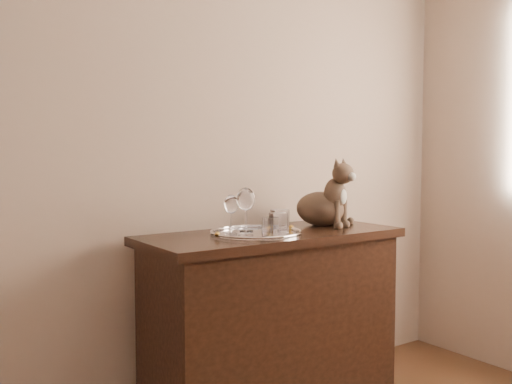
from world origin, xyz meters
TOP-DOWN VIEW (x-y plane):
  - wall_back at (0.00, 2.25)m, footprint 4.00×0.10m
  - sideboard at (0.60, 1.94)m, footprint 1.20×0.50m
  - tray at (0.49, 1.91)m, footprint 0.40×0.40m
  - wine_glass_a at (0.38, 1.94)m, footprint 0.06×0.06m
  - wine_glass_b at (0.48, 1.97)m, footprint 0.07×0.07m
  - wine_glass_c at (0.41, 1.86)m, footprint 0.08×0.08m
  - tumbler_a at (0.56, 1.83)m, footprint 0.08×0.08m
  - tumbler_b at (0.48, 1.79)m, footprint 0.07×0.07m
  - tumbler_c at (0.61, 1.90)m, footprint 0.09×0.09m
  - cat at (0.94, 1.99)m, footprint 0.39×0.38m

SIDE VIEW (x-z plane):
  - sideboard at x=0.60m, z-range 0.00..0.85m
  - tray at x=0.49m, z-range 0.85..0.86m
  - tumbler_b at x=0.48m, z-range 0.86..0.94m
  - tumbler_a at x=0.56m, z-range 0.86..0.95m
  - tumbler_c at x=0.61m, z-range 0.86..0.95m
  - wine_glass_a at x=0.38m, z-range 0.86..1.03m
  - wine_glass_b at x=0.48m, z-range 0.86..1.05m
  - wine_glass_c at x=0.41m, z-range 0.86..1.06m
  - cat at x=0.94m, z-range 0.85..1.18m
  - wall_back at x=0.00m, z-range 0.00..2.70m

